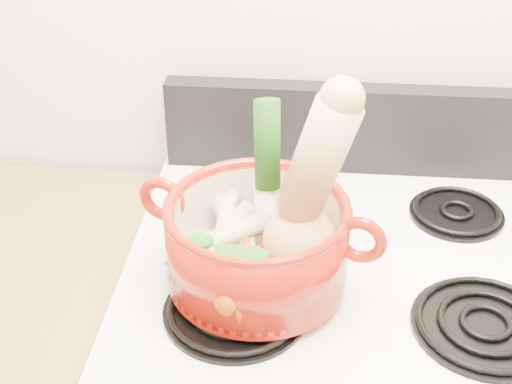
{
  "coord_description": "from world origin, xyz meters",
  "views": [
    {
      "loc": [
        -0.08,
        0.42,
        1.71
      ],
      "look_at": [
        -0.16,
        1.28,
        1.15
      ],
      "focal_mm": 50.0,
      "sensor_mm": 36.0,
      "label": 1
    }
  ],
  "objects": [
    {
      "name": "cooktop",
      "position": [
        0.0,
        1.4,
        0.93
      ],
      "size": [
        0.78,
        0.67,
        0.03
      ],
      "primitive_type": "cube",
      "color": "white",
      "rests_on": "stove_body"
    },
    {
      "name": "control_backsplash",
      "position": [
        0.0,
        1.7,
        1.04
      ],
      "size": [
        0.76,
        0.05,
        0.18
      ],
      "primitive_type": "cube",
      "color": "black",
      "rests_on": "cooktop"
    },
    {
      "name": "burner_front_left",
      "position": [
        -0.19,
        1.24,
        0.96
      ],
      "size": [
        0.22,
        0.22,
        0.02
      ],
      "primitive_type": "cylinder",
      "color": "black",
      "rests_on": "cooktop"
    },
    {
      "name": "burner_front_right",
      "position": [
        0.19,
        1.24,
        0.96
      ],
      "size": [
        0.22,
        0.22,
        0.02
      ],
      "primitive_type": "cylinder",
      "color": "black",
      "rests_on": "cooktop"
    },
    {
      "name": "burner_back_left",
      "position": [
        -0.19,
        1.54,
        0.96
      ],
      "size": [
        0.17,
        0.17,
        0.02
      ],
      "primitive_type": "cylinder",
      "color": "black",
      "rests_on": "cooktop"
    },
    {
      "name": "burner_back_right",
      "position": [
        0.19,
        1.54,
        0.96
      ],
      "size": [
        0.17,
        0.17,
        0.02
      ],
      "primitive_type": "cylinder",
      "color": "black",
      "rests_on": "cooktop"
    },
    {
      "name": "dutch_oven",
      "position": [
        -0.16,
        1.3,
        1.04
      ],
      "size": [
        0.35,
        0.35,
        0.14
      ],
      "primitive_type": "cylinder",
      "rotation": [
        0.0,
        0.0,
        -0.26
      ],
      "color": "maroon",
      "rests_on": "burner_front_left"
    },
    {
      "name": "pot_handle_left",
      "position": [
        -0.32,
        1.35,
        1.09
      ],
      "size": [
        0.08,
        0.04,
        0.08
      ],
      "primitive_type": "torus",
      "rotation": [
        1.57,
        0.0,
        -0.26
      ],
      "color": "maroon",
      "rests_on": "dutch_oven"
    },
    {
      "name": "pot_handle_right",
      "position": [
        -0.01,
        1.26,
        1.09
      ],
      "size": [
        0.08,
        0.04,
        0.08
      ],
      "primitive_type": "torus",
      "rotation": [
        1.57,
        0.0,
        -0.26
      ],
      "color": "maroon",
      "rests_on": "dutch_oven"
    },
    {
      "name": "squash",
      "position": [
        -0.08,
        1.3,
        1.15
      ],
      "size": [
        0.24,
        0.19,
        0.32
      ],
      "primitive_type": null,
      "rotation": [
        0.0,
        0.29,
        -0.39
      ],
      "color": "tan",
      "rests_on": "dutch_oven"
    },
    {
      "name": "leek",
      "position": [
        -0.15,
        1.36,
        1.13
      ],
      "size": [
        0.06,
        0.09,
        0.27
      ],
      "primitive_type": "cylinder",
      "rotation": [
        -0.15,
        0.0,
        0.2
      ],
      "color": "silver",
      "rests_on": "dutch_oven"
    },
    {
      "name": "ginger",
      "position": [
        -0.13,
        1.41,
        1.02
      ],
      "size": [
        0.09,
        0.08,
        0.04
      ],
      "primitive_type": "ellipsoid",
      "rotation": [
        0.0,
        0.0,
        0.38
      ],
      "color": "#D3BF82",
      "rests_on": "dutch_oven"
    },
    {
      "name": "parsnip_0",
      "position": [
        -0.24,
        1.33,
        1.02
      ],
      "size": [
        0.14,
        0.19,
        0.05
      ],
      "primitive_type": "cone",
      "rotation": [
        1.66,
        0.0,
        -0.6
      ],
      "color": "beige",
      "rests_on": "dutch_oven"
    },
    {
      "name": "parsnip_1",
      "position": [
        -0.24,
        1.3,
        1.02
      ],
      "size": [
        0.13,
        0.17,
        0.05
      ],
      "primitive_type": "cone",
      "rotation": [
        1.66,
        0.0,
        -0.57
      ],
      "color": "beige",
      "rests_on": "dutch_oven"
    },
    {
      "name": "parsnip_2",
      "position": [
        -0.19,
        1.34,
        1.03
      ],
      "size": [
        0.14,
        0.19,
        0.06
      ],
      "primitive_type": "cone",
      "rotation": [
        1.66,
        0.0,
        0.55
      ],
      "color": "beige",
      "rests_on": "dutch_oven"
    },
    {
      "name": "parsnip_3",
      "position": [
        -0.23,
        1.31,
        1.04
      ],
      "size": [
        0.17,
        0.13,
        0.05
      ],
      "primitive_type": "cone",
      "rotation": [
        1.66,
        0.0,
        -0.99
      ],
      "color": "beige",
      "rests_on": "dutch_oven"
    },
    {
      "name": "parsnip_4",
      "position": [
        -0.22,
        1.38,
        1.04
      ],
      "size": [
        0.06,
        0.2,
        0.06
      ],
      "primitive_type": "cone",
      "rotation": [
        1.66,
        0.0,
        -0.11
      ],
      "color": "beige",
      "rests_on": "dutch_oven"
    },
    {
      "name": "carrot_0",
      "position": [
        -0.15,
        1.25,
        1.01
      ],
      "size": [
        0.1,
        0.17,
        0.05
      ],
      "primitive_type": "cone",
      "rotation": [
        1.66,
        0.0,
        -0.4
      ],
      "color": "#D1480A",
      "rests_on": "dutch_oven"
    },
    {
      "name": "carrot_1",
      "position": [
        -0.19,
        1.27,
        1.02
      ],
      "size": [
        0.11,
        0.13,
        0.04
      ],
      "primitive_type": "cone",
      "rotation": [
        1.66,
        0.0,
        -0.64
      ],
      "color": "#C25209",
      "rests_on": "dutch_oven"
    },
    {
      "name": "carrot_2",
      "position": [
        -0.17,
        1.26,
        1.03
      ],
      "size": [
        0.06,
        0.18,
        0.05
      ],
      "primitive_type": "cone",
      "rotation": [
        1.66,
        0.0,
        0.17
      ],
      "color": "#D0440A",
      "rests_on": "dutch_oven"
    },
    {
      "name": "carrot_3",
      "position": [
        -0.17,
        1.22,
        1.03
      ],
      "size": [
        0.09,
        0.14,
        0.04
      ],
      "primitive_type": "cone",
      "rotation": [
        1.66,
        0.0,
        -0.44
      ],
      "color": "#CA540A",
      "rests_on": "dutch_oven"
    }
  ]
}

